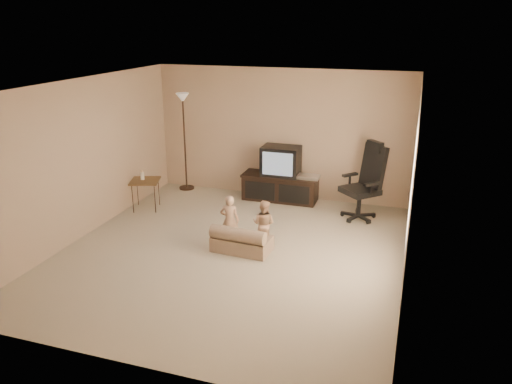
% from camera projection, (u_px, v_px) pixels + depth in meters
% --- Properties ---
extents(floor, '(5.50, 5.50, 0.00)m').
position_uv_depth(floor, '(231.00, 252.00, 7.55)').
color(floor, '#B4AA8F').
rests_on(floor, ground).
extents(room_shell, '(5.50, 5.50, 5.50)m').
position_uv_depth(room_shell, '(229.00, 155.00, 7.06)').
color(room_shell, white).
rests_on(room_shell, floor).
extents(tv_stand, '(1.50, 0.56, 1.07)m').
position_uv_depth(tv_stand, '(281.00, 178.00, 9.62)').
color(tv_stand, black).
rests_on(tv_stand, floor).
extents(office_chair, '(0.90, 0.90, 1.38)m').
position_uv_depth(office_chair, '(364.00, 191.00, 8.72)').
color(office_chair, black).
rests_on(office_chair, floor).
extents(side_table, '(0.64, 0.64, 0.76)m').
position_uv_depth(side_table, '(145.00, 181.00, 9.13)').
color(side_table, brown).
rests_on(side_table, floor).
extents(floor_lamp, '(0.31, 0.31, 1.98)m').
position_uv_depth(floor_lamp, '(184.00, 120.00, 9.95)').
color(floor_lamp, black).
rests_on(floor_lamp, floor).
extents(child_sofa, '(0.90, 0.55, 0.43)m').
position_uv_depth(child_sofa, '(241.00, 241.00, 7.53)').
color(child_sofa, '#A0856C').
rests_on(child_sofa, floor).
extents(toddler_left, '(0.33, 0.27, 0.82)m').
position_uv_depth(toddler_left, '(230.00, 220.00, 7.69)').
color(toddler_left, tan).
rests_on(toddler_left, floor).
extents(toddler_right, '(0.39, 0.25, 0.75)m').
position_uv_depth(toddler_right, '(264.00, 224.00, 7.64)').
color(toddler_right, tan).
rests_on(toddler_right, floor).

